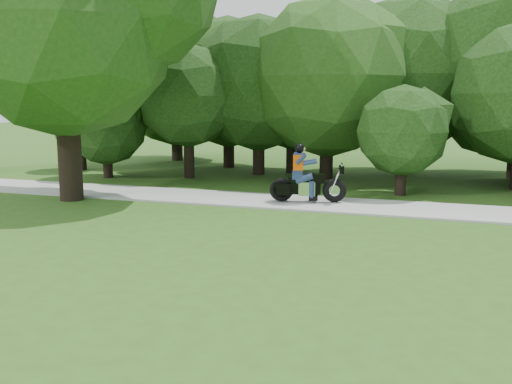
# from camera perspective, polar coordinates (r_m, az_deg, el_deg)

# --- Properties ---
(ground) EXTENTS (100.00, 100.00, 0.00)m
(ground) POSITION_cam_1_polar(r_m,az_deg,el_deg) (8.11, 18.30, -12.80)
(ground) COLOR #345518
(ground) RESTS_ON ground
(walkway) EXTENTS (60.00, 2.20, 0.06)m
(walkway) POSITION_cam_1_polar(r_m,az_deg,el_deg) (15.81, 18.42, -1.86)
(walkway) COLOR #A8A8A2
(walkway) RESTS_ON ground
(touring_motorcycle) EXTENTS (2.16, 0.99, 1.66)m
(touring_motorcycle) POSITION_cam_1_polar(r_m,az_deg,el_deg) (16.16, 4.74, 1.12)
(touring_motorcycle) COLOR black
(touring_motorcycle) RESTS_ON walkway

